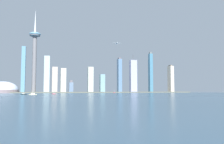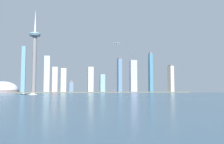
{
  "view_description": "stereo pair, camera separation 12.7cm",
  "coord_description": "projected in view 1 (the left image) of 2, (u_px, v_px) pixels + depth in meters",
  "views": [
    {
      "loc": [
        -200.08,
        -465.32,
        11.31
      ],
      "look_at": [
        44.59,
        394.99,
        79.0
      ],
      "focal_mm": 37.63,
      "sensor_mm": 36.0,
      "label": 1
    },
    {
      "loc": [
        -199.96,
        -465.35,
        11.31
      ],
      "look_at": [
        44.59,
        394.99,
        79.0
      ],
      "focal_mm": 37.63,
      "sensor_mm": 36.0,
      "label": 2
    }
  ],
  "objects": [
    {
      "name": "ground_plane",
      "position": [
        143.0,
        95.0,
        500.02
      ],
      "size": [
        6000.0,
        6000.0,
        0.0
      ],
      "primitive_type": "plane",
      "color": "#314B60"
    },
    {
      "name": "waterfront_pier",
      "position": [
        100.0,
        92.0,
        894.22
      ],
      "size": [
        756.64,
        60.91,
        3.3
      ],
      "primitive_type": "cube",
      "color": "#5D6051",
      "rests_on": "ground"
    },
    {
      "name": "observation_tower",
      "position": [
        35.0,
        50.0,
        849.44
      ],
      "size": [
        40.54,
        40.54,
        305.33
      ],
      "color": "slate",
      "rests_on": "ground"
    },
    {
      "name": "stadium_dome",
      "position": [
        3.0,
        90.0,
        815.31
      ],
      "size": [
        105.18,
        105.18,
        57.72
      ],
      "color": "gray",
      "rests_on": "ground"
    },
    {
      "name": "skyscraper_0",
      "position": [
        102.0,
        84.0,
        920.38
      ],
      "size": [
        18.14,
        24.43,
        71.32
      ],
      "color": "#779EA8",
      "rests_on": "ground"
    },
    {
      "name": "skyscraper_1",
      "position": [
        133.0,
        76.0,
        972.55
      ],
      "size": [
        27.61,
        21.32,
        158.15
      ],
      "color": "#A1A2C7",
      "rests_on": "ground"
    },
    {
      "name": "skyscraper_2",
      "position": [
        171.0,
        79.0,
        968.63
      ],
      "size": [
        15.14,
        27.59,
        113.38
      ],
      "color": "#C2B4A1",
      "rests_on": "ground"
    },
    {
      "name": "skyscraper_3",
      "position": [
        23.0,
        70.0,
        824.42
      ],
      "size": [
        13.03,
        26.71,
        163.21
      ],
      "color": "#5B8EAB",
      "rests_on": "ground"
    },
    {
      "name": "skyscraper_4",
      "position": [
        90.0,
        80.0,
        971.09
      ],
      "size": [
        21.55,
        21.74,
        105.51
      ],
      "color": "beige",
      "rests_on": "ground"
    },
    {
      "name": "skyscraper_5",
      "position": [
        63.0,
        81.0,
        854.42
      ],
      "size": [
        19.17,
        21.31,
        89.52
      ],
      "color": "beige",
      "rests_on": "ground"
    },
    {
      "name": "skyscraper_6",
      "position": [
        71.0,
        87.0,
        947.33
      ],
      "size": [
        16.44,
        17.15,
        49.35
      ],
      "color": "slate",
      "rests_on": "ground"
    },
    {
      "name": "skyscraper_7",
      "position": [
        47.0,
        74.0,
        873.44
      ],
      "size": [
        19.98,
        27.26,
        136.96
      ],
      "color": "#AAC0C1",
      "rests_on": "ground"
    },
    {
      "name": "skyscraper_8",
      "position": [
        151.0,
        73.0,
        989.86
      ],
      "size": [
        14.1,
        17.92,
        170.67
      ],
      "color": "teal",
      "rests_on": "ground"
    },
    {
      "name": "skyscraper_9",
      "position": [
        55.0,
        80.0,
        940.01
      ],
      "size": [
        21.39,
        24.91,
        102.47
      ],
      "color": "#BCABA0",
      "rests_on": "ground"
    },
    {
      "name": "skyscraper_10",
      "position": [
        119.0,
        76.0,
        927.41
      ],
      "size": [
        14.62,
        22.7,
        138.5
      ],
      "color": "slate",
      "rests_on": "ground"
    },
    {
      "name": "boat_0",
      "position": [
        33.0,
        94.0,
        522.48
      ],
      "size": [
        17.96,
        13.18,
        7.89
      ],
      "rotation": [
        0.0,
        0.0,
        0.48
      ],
      "color": "beige",
      "rests_on": "ground"
    },
    {
      "name": "boat_1",
      "position": [
        54.0,
        94.0,
        609.36
      ],
      "size": [
        8.74,
        3.47,
        3.07
      ],
      "rotation": [
        0.0,
        0.0,
        3.16
      ],
      "color": "#B41725",
      "rests_on": "ground"
    },
    {
      "name": "boat_2",
      "position": [
        114.0,
        93.0,
        816.36
      ],
      "size": [
        6.88,
        4.71,
        10.81
      ],
      "rotation": [
        0.0,
        0.0,
        3.52
      ],
      "color": "red",
      "rests_on": "ground"
    },
    {
      "name": "boat_3",
      "position": [
        24.0,
        94.0,
        537.12
      ],
      "size": [
        14.01,
        12.27,
        3.84
      ],
      "rotation": [
        0.0,
        0.0,
        2.48
      ],
      "color": "#1A282E",
      "rests_on": "ground"
    },
    {
      "name": "airplane",
      "position": [
        117.0,
        43.0,
        838.7
      ],
      "size": [
        32.39,
        31.47,
        7.79
      ],
      "rotation": [
        0.0,
        0.0,
        4.58
      ],
      "color": "silver"
    }
  ]
}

